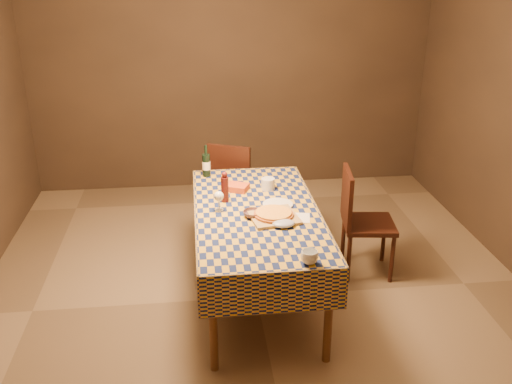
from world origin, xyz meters
TOP-DOWN VIEW (x-y plane):
  - room at (0.00, 0.00)m, footprint 5.00×5.10m
  - dining_table at (0.00, 0.00)m, footprint 0.94×1.84m
  - cutting_board at (0.11, -0.15)m, footprint 0.39×0.39m
  - pizza at (0.11, -0.15)m, footprint 0.30×0.30m
  - pepper_mill at (-0.23, 0.20)m, footprint 0.06×0.06m
  - bowl at (-0.04, -0.11)m, footprint 0.19×0.19m
  - wine_glass at (-0.28, 0.04)m, footprint 0.08×0.08m
  - wine_bottle at (-0.35, 0.77)m, footprint 0.08×0.08m
  - deli_tub at (0.14, 0.41)m, footprint 0.14×0.14m
  - takeout_container at (-0.13, 0.42)m, footprint 0.24×0.21m
  - white_plate at (0.17, 0.08)m, footprint 0.29×0.29m
  - tumbler at (0.24, -0.83)m, footprint 0.13×0.13m
  - flour_patch at (0.26, -0.16)m, footprint 0.25×0.21m
  - flour_bag at (0.16, -0.30)m, footprint 0.17×0.13m
  - chair_far at (-0.09, 1.21)m, footprint 0.56×0.56m
  - chair_right at (0.91, 0.32)m, footprint 0.48×0.47m

SIDE VIEW (x-z plane):
  - chair_far at x=-0.09m, z-range 0.06..0.99m
  - chair_right at x=0.91m, z-range 0.06..0.99m
  - dining_table at x=0.00m, z-range 0.31..1.08m
  - flour_patch at x=0.26m, z-range 0.77..0.77m
  - white_plate at x=0.17m, z-range 0.77..0.78m
  - cutting_board at x=0.11m, z-range 0.77..0.79m
  - bowl at x=-0.04m, z-range 0.77..0.82m
  - flour_bag at x=0.16m, z-range 0.77..0.82m
  - takeout_container at x=-0.13m, z-range 0.77..0.82m
  - pizza at x=0.11m, z-range 0.79..0.82m
  - tumbler at x=0.24m, z-range 0.77..0.86m
  - deli_tub at x=0.14m, z-range 0.77..0.86m
  - wine_bottle at x=-0.35m, z-range 0.73..1.02m
  - wine_glass at x=-0.28m, z-range 0.80..0.95m
  - pepper_mill at x=-0.23m, z-range 0.76..1.01m
  - room at x=0.00m, z-range 0.00..2.70m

